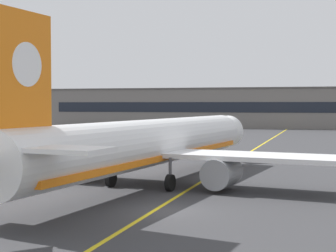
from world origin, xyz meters
TOP-DOWN VIEW (x-y plane):
  - ground_plane at (0.00, 0.00)m, footprint 400.00×400.00m
  - taxiway_centreline at (0.00, 30.00)m, footprint 6.72×179.90m
  - airliner_foreground at (-4.22, 9.42)m, footprint 32.36×41.38m
  - safety_cone_by_nose_gear at (-2.25, 25.78)m, footprint 0.44×0.44m
  - terminal_building at (2.27, 116.18)m, footprint 136.82×12.40m

SIDE VIEW (x-z plane):
  - ground_plane at x=0.00m, z-range 0.00..0.00m
  - taxiway_centreline at x=0.00m, z-range 0.00..0.01m
  - safety_cone_by_nose_gear at x=-2.25m, z-range -0.02..0.53m
  - airliner_foreground at x=-4.22m, z-range -2.46..9.19m
  - terminal_building at x=2.27m, z-range 0.01..11.20m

